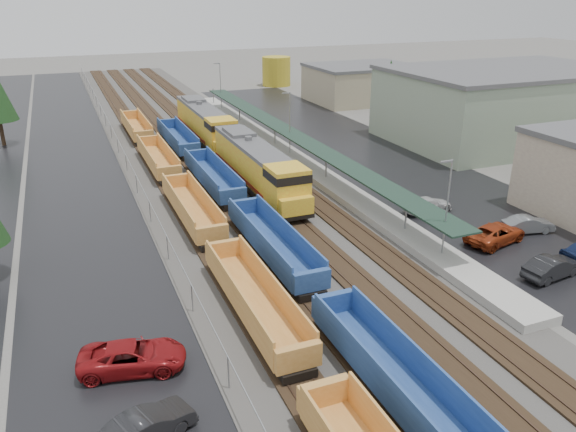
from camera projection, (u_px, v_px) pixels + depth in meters
name	position (u px, v px, depth m)	size (l,w,h in m)	color
ballast_strip	(194.00, 146.00, 73.32)	(20.00, 160.00, 0.08)	#302D2B
trackbed	(194.00, 145.00, 73.27)	(14.60, 160.00, 0.22)	black
west_parking_lot	(72.00, 158.00, 68.08)	(10.00, 160.00, 0.02)	black
east_commuter_lot	(359.00, 150.00, 71.40)	(16.00, 100.00, 0.02)	black
station_platform	(290.00, 153.00, 67.81)	(3.00, 80.00, 8.00)	#9E9B93
chainlink_fence	(119.00, 144.00, 68.07)	(0.08, 160.04, 2.02)	gray
industrial_buildings	(503.00, 112.00, 72.80)	(32.52, 75.30, 9.50)	gray
distant_hills	(217.00, 42.00, 218.33)	(301.00, 140.00, 25.20)	#465844
tree_east	(390.00, 86.00, 78.99)	(4.40, 4.40, 10.00)	#332316
locomotive_lead	(258.00, 167.00, 55.95)	(3.29, 21.68, 4.91)	black
locomotive_trail	(206.00, 124.00, 73.98)	(3.29, 21.68, 4.91)	black
well_string_yellow	(218.00, 246.00, 42.11)	(2.60, 98.96, 2.31)	#BF7C35
well_string_blue	(273.00, 243.00, 42.59)	(2.63, 84.72, 2.33)	navy
storage_tank	(276.00, 71.00, 118.55)	(5.94, 5.94, 5.94)	#B29C23
parked_car_west_b	(146.00, 427.00, 25.24)	(4.61, 1.61, 1.52)	black
parked_car_west_c	(133.00, 357.00, 30.05)	(5.67, 2.61, 1.57)	maroon
parked_car_east_a	(552.00, 267.00, 39.72)	(4.78, 1.67, 1.58)	black
parked_car_east_b	(495.00, 234.00, 45.19)	(5.61, 2.59, 1.56)	#953113
parked_car_east_c	(428.00, 205.00, 51.48)	(4.80, 1.95, 1.39)	silver
parked_car_east_e	(528.00, 225.00, 47.12)	(4.30, 1.50, 1.42)	slate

